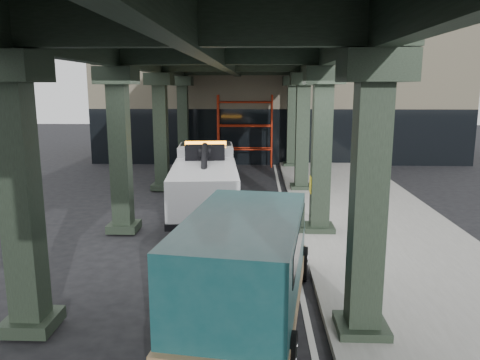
# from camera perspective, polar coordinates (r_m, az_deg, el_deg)

# --- Properties ---
(ground) EXTENTS (90.00, 90.00, 0.00)m
(ground) POSITION_cam_1_polar(r_m,az_deg,el_deg) (12.59, -1.26, -9.30)
(ground) COLOR black
(ground) RESTS_ON ground
(sidewalk) EXTENTS (5.00, 40.00, 0.15)m
(sidewalk) POSITION_cam_1_polar(r_m,az_deg,el_deg) (14.92, 16.84, -6.17)
(sidewalk) COLOR gray
(sidewalk) RESTS_ON ground
(lane_stripe) EXTENTS (0.12, 38.00, 0.01)m
(lane_stripe) POSITION_cam_1_polar(r_m,az_deg,el_deg) (14.49, 5.98, -6.54)
(lane_stripe) COLOR silver
(lane_stripe) RESTS_ON ground
(viaduct) EXTENTS (7.40, 32.00, 6.40)m
(viaduct) POSITION_cam_1_polar(r_m,az_deg,el_deg) (13.85, -2.57, 15.55)
(viaduct) COLOR black
(viaduct) RESTS_ON ground
(building) EXTENTS (22.00, 10.00, 8.00)m
(building) POSITION_cam_1_polar(r_m,az_deg,el_deg) (31.80, 4.56, 10.46)
(building) COLOR #C6B793
(building) RESTS_ON ground
(scaffolding) EXTENTS (3.08, 0.88, 4.00)m
(scaffolding) POSITION_cam_1_polar(r_m,az_deg,el_deg) (26.52, 0.61, 6.25)
(scaffolding) COLOR #A9230D
(scaffolding) RESTS_ON ground
(tow_truck) EXTENTS (2.76, 7.68, 2.47)m
(tow_truck) POSITION_cam_1_polar(r_m,az_deg,el_deg) (16.88, -4.26, 0.24)
(tow_truck) COLOR black
(tow_truck) RESTS_ON ground
(towed_van) EXTENTS (2.78, 5.57, 2.17)m
(towed_van) POSITION_cam_1_polar(r_m,az_deg,el_deg) (8.91, 0.78, -10.16)
(towed_van) COLOR #123D40
(towed_van) RESTS_ON ground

